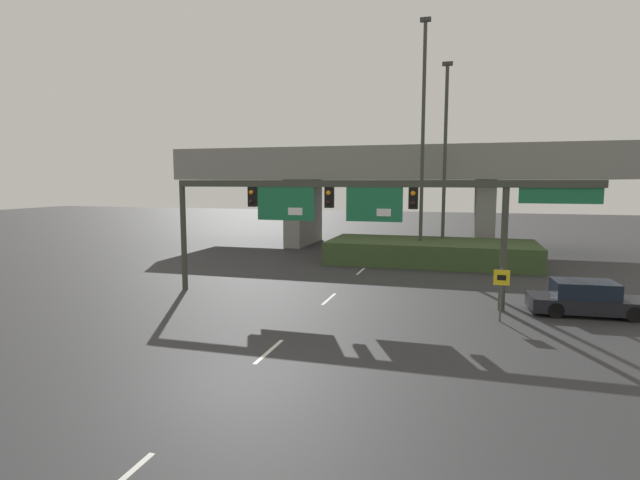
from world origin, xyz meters
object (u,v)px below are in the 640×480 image
Objects in this scene: speed_limit_sign at (501,287)px; parked_sedan_near_right at (587,299)px; signal_gantry at (355,201)px; highway_light_pole_far at (445,157)px; highway_light_pole_near at (423,137)px.

parked_sedan_near_right is (3.51, 2.06, -0.73)m from speed_limit_sign.
speed_limit_sign is 4.14m from parked_sedan_near_right.
signal_gantry is 10.51m from parked_sedan_near_right.
speed_limit_sign is 0.16× the size of highway_light_pole_far.
highway_light_pole_near is 1.18× the size of highway_light_pole_far.
signal_gantry is 7.23m from speed_limit_sign.
speed_limit_sign is (6.23, -1.78, -3.21)m from signal_gantry.
signal_gantry is 14.51m from highway_light_pole_far.
parked_sedan_near_right is at bearing -64.92° from highway_light_pole_far.
highway_light_pole_near is (1.97, 12.17, 3.81)m from signal_gantry.
parked_sedan_near_right is at bearing -56.86° from highway_light_pole_near.
highway_light_pole_near reaches higher than highway_light_pole_far.
highway_light_pole_far is at bearing 76.36° from signal_gantry.
speed_limit_sign is at bearing -153.13° from parked_sedan_near_right.
highway_light_pole_far is at bearing 111.58° from parked_sedan_near_right.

